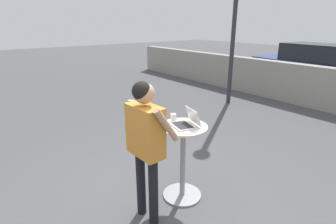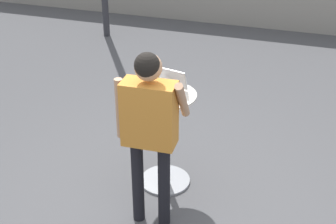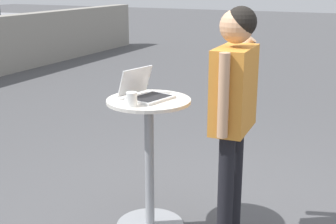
% 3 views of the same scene
% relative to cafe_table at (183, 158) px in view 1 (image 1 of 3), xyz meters
% --- Properties ---
extents(ground_plane, '(50.00, 50.00, 0.00)m').
position_rel_cafe_table_xyz_m(ground_plane, '(0.08, -0.42, -0.58)').
color(ground_plane, '#4C4C4F').
extents(cafe_table, '(0.61, 0.61, 1.03)m').
position_rel_cafe_table_xyz_m(cafe_table, '(0.00, 0.00, 0.00)').
color(cafe_table, gray).
rests_on(cafe_table, ground_plane).
extents(laptop, '(0.37, 0.37, 0.22)m').
position_rel_cafe_table_xyz_m(laptop, '(0.01, 0.03, 0.50)').
color(laptop, silver).
rests_on(laptop, cafe_table).
extents(coffee_mug, '(0.11, 0.08, 0.10)m').
position_rel_cafe_table_xyz_m(coffee_mug, '(-0.22, 0.01, 0.50)').
color(coffee_mug, white).
rests_on(coffee_mug, cafe_table).
extents(standing_person, '(0.59, 0.39, 1.70)m').
position_rel_cafe_table_xyz_m(standing_person, '(0.07, -0.61, 0.52)').
color(standing_person, black).
rests_on(standing_person, ground_plane).
extents(parked_car_near_street, '(4.47, 2.16, 1.53)m').
position_rel_cafe_table_xyz_m(parked_car_near_street, '(-2.14, 8.30, 0.21)').
color(parked_car_near_street, navy).
rests_on(parked_car_near_street, ground_plane).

